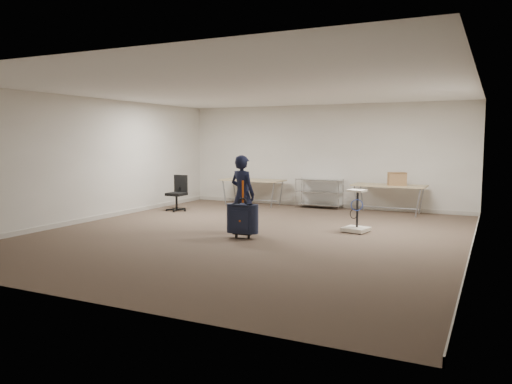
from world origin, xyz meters
The scene contains 10 objects.
ground centered at (0.00, 0.00, 0.00)m, with size 9.00×9.00×0.00m, color #413527.
room_shell centered at (0.00, 1.38, 0.05)m, with size 8.00×9.00×9.00m.
folding_table_left centered at (-1.90, 3.95, 0.68)m, with size 1.80×0.75×0.73m.
folding_table_right centered at (1.90, 3.95, 0.68)m, with size 1.80×0.75×0.73m.
wire_shelf centered at (0.00, 4.20, 0.44)m, with size 1.22×0.47×0.80m.
person centered at (-0.24, 0.12, 0.77)m, with size 0.56×0.37×1.55m, color black.
suitcase centered at (0.05, -0.43, 0.37)m, with size 0.42×0.27×1.09m.
office_chair centered at (-3.18, 2.10, 0.28)m, with size 0.56×0.56×0.93m.
equipment_cart centered at (1.80, 1.14, 0.22)m, with size 0.55×0.55×0.86m.
cardboard_box centered at (2.10, 3.88, 0.89)m, with size 0.43×0.32×0.32m, color olive.
Camera 1 is at (4.31, -8.65, 1.85)m, focal length 35.00 mm.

